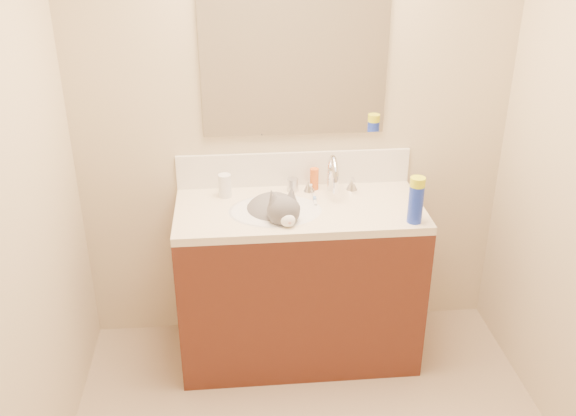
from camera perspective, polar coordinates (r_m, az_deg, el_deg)
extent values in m
cube|color=#C8B695|center=(3.21, 0.53, 8.53)|extent=(2.20, 0.04, 2.50)
cube|color=#4C2014|center=(3.33, 0.96, -6.87)|extent=(1.20, 0.55, 0.82)
cube|color=beige|center=(3.11, 1.01, -0.21)|extent=(1.20, 0.55, 0.04)
ellipsoid|color=white|center=(3.10, -1.14, -1.38)|extent=(0.45, 0.36, 0.14)
cylinder|color=silver|center=(3.27, 3.82, 2.49)|extent=(0.04, 0.04, 0.11)
torus|color=silver|center=(3.19, 4.02, 2.96)|extent=(0.03, 0.20, 0.20)
cylinder|color=silver|center=(3.13, 4.24, 1.85)|extent=(0.03, 0.03, 0.06)
cone|color=silver|center=(3.26, 1.90, 2.02)|extent=(0.06, 0.06, 0.06)
cone|color=silver|center=(3.29, 5.70, 2.15)|extent=(0.06, 0.06, 0.06)
ellipsoid|color=#555355|center=(3.12, -1.28, -0.73)|extent=(0.36, 0.39, 0.22)
ellipsoid|color=#555355|center=(2.95, -0.40, -0.27)|extent=(0.18, 0.17, 0.15)
ellipsoid|color=#555355|center=(3.02, -0.80, -0.39)|extent=(0.13, 0.13, 0.13)
cone|color=#555355|center=(2.92, -1.36, 1.00)|extent=(0.08, 0.09, 0.09)
cone|color=#555355|center=(2.94, 0.30, 1.24)|extent=(0.08, 0.09, 0.09)
ellipsoid|color=white|center=(2.90, -0.01, -1.12)|extent=(0.08, 0.07, 0.06)
ellipsoid|color=white|center=(3.02, -0.63, -1.56)|extent=(0.12, 0.09, 0.13)
sphere|color=tan|center=(2.88, 0.15, -1.33)|extent=(0.01, 0.01, 0.01)
cylinder|color=#555355|center=(3.17, 1.15, -1.53)|extent=(0.14, 0.22, 0.04)
cube|color=white|center=(3.31, 0.53, 3.51)|extent=(1.20, 0.02, 0.18)
cube|color=white|center=(3.13, 0.58, 13.54)|extent=(0.90, 0.02, 0.80)
cylinder|color=silver|center=(3.20, -5.64, 1.99)|extent=(0.07, 0.07, 0.12)
cylinder|color=orange|center=(3.21, -5.63, 1.77)|extent=(0.07, 0.07, 0.04)
cylinder|color=#B7B7BC|center=(3.26, 0.40, 2.08)|extent=(0.06, 0.06, 0.07)
cylinder|color=orange|center=(3.27, 2.35, 2.61)|extent=(0.05, 0.05, 0.11)
cube|color=silver|center=(3.17, 2.39, 0.79)|extent=(0.02, 0.13, 0.01)
cube|color=#6088CD|center=(3.17, 2.39, 0.84)|extent=(0.02, 0.03, 0.02)
cylinder|color=#1C35C4|center=(2.98, 11.28, 0.39)|extent=(0.08, 0.08, 0.19)
cylinder|color=yellow|center=(2.93, 11.46, 2.29)|extent=(0.08, 0.08, 0.04)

